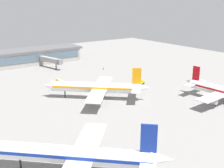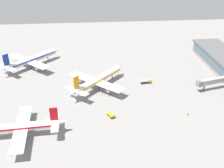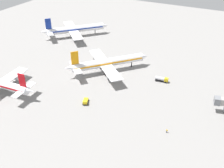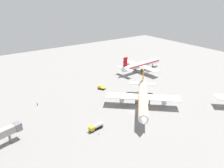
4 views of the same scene
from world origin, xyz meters
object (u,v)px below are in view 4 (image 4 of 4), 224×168
(safety_cone_near_gate, at_px, (99,134))
(airplane_at_gate, at_px, (143,98))
(fuel_truck, at_px, (96,126))
(pushback_tractor, at_px, (101,87))
(ground_crew_worker, at_px, (37,104))
(airplane_taxiing, at_px, (141,65))

(safety_cone_near_gate, bearing_deg, airplane_at_gate, 102.64)
(fuel_truck, relative_size, safety_cone_near_gate, 10.79)
(airplane_at_gate, bearing_deg, pushback_tractor, -127.78)
(airplane_at_gate, height_order, safety_cone_near_gate, airplane_at_gate)
(airplane_at_gate, bearing_deg, safety_cone_near_gate, -35.10)
(airplane_at_gate, relative_size, ground_crew_worker, 22.30)
(fuel_truck, bearing_deg, airplane_at_gate, 179.42)
(ground_crew_worker, xyz_separation_m, safety_cone_near_gate, (38.42, 12.52, -0.55))
(pushback_tractor, bearing_deg, airplane_at_gate, 166.07)
(ground_crew_worker, distance_m, safety_cone_near_gate, 40.41)
(fuel_truck, height_order, safety_cone_near_gate, fuel_truck)
(airplane_taxiing, distance_m, pushback_tractor, 42.36)
(ground_crew_worker, height_order, safety_cone_near_gate, ground_crew_worker)
(airplane_at_gate, relative_size, safety_cone_near_gate, 62.07)
(airplane_taxiing, relative_size, pushback_tractor, 8.79)
(airplane_at_gate, xyz_separation_m, airplane_taxiing, (-40.46, 35.60, -0.44))
(fuel_truck, height_order, ground_crew_worker, fuel_truck)
(pushback_tractor, bearing_deg, fuel_truck, 120.38)
(pushback_tractor, distance_m, safety_cone_near_gate, 44.02)
(airplane_taxiing, height_order, safety_cone_near_gate, airplane_taxiing)
(airplane_at_gate, height_order, fuel_truck, airplane_at_gate)
(pushback_tractor, distance_m, fuel_truck, 40.47)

